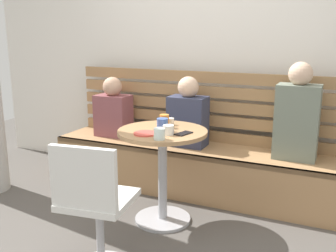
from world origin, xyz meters
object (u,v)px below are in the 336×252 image
person_adult (297,116)px  cup_mug_blue (162,125)px  cafe_table (162,158)px  white_chair (94,205)px  cup_ceramic_white (168,130)px  person_child_middle (188,116)px  cup_espresso_small (171,122)px  phone_on_table (184,133)px  cup_glass_short (159,134)px  booth_bench (192,169)px  person_child_left (113,110)px  plate_small (145,133)px  cup_tumbler_orange (164,121)px

person_adult → cup_mug_blue: 1.12m
cafe_table → cup_mug_blue: (0.01, -0.02, 0.27)m
white_chair → cup_ceramic_white: size_ratio=10.63×
person_child_middle → cup_espresso_small: (0.04, -0.47, 0.05)m
white_chair → phone_on_table: size_ratio=6.07×
person_child_middle → cup_ceramic_white: bearing=-78.7°
person_adult → cup_glass_short: size_ratio=9.92×
cup_mug_blue → white_chair: bearing=-95.2°
booth_bench → cup_ceramic_white: 0.93m
person_child_middle → person_adult: bearing=1.2°
cup_mug_blue → cup_espresso_small: size_ratio=1.70×
cup_ceramic_white → cup_glass_short: bearing=-90.5°
person_child_left → cup_mug_blue: size_ratio=6.24×
white_chair → cup_mug_blue: bearing=84.8°
cup_mug_blue → cup_espresso_small: bearing=97.1°
person_adult → person_child_middle: person_adult is taller
person_child_left → cup_glass_short: person_child_left is taller
person_child_left → booth_bench: bearing=-2.3°
cup_ceramic_white → cup_mug_blue: size_ratio=0.84×
booth_bench → white_chair: size_ratio=3.18×
person_adult → white_chair: bearing=-122.6°
plate_small → person_child_left: bearing=134.1°
cup_mug_blue → phone_on_table: 0.18m
person_adult → person_child_left: 1.76m
person_child_middle → plate_small: bearing=-90.3°
cup_ceramic_white → white_chair: bearing=-102.5°
booth_bench → cup_glass_short: 1.05m
booth_bench → person_adult: person_adult is taller
person_child_left → cup_tumbler_orange: person_child_left is taller
cup_ceramic_white → cup_espresso_small: (-0.11, 0.28, -0.01)m
cafe_table → person_child_middle: size_ratio=1.16×
cafe_table → cup_tumbler_orange: size_ratio=7.40×
person_adult → cup_espresso_small: size_ratio=14.17×
booth_bench → cup_tumbler_orange: size_ratio=27.00×
cup_mug_blue → cup_tumbler_orange: 0.12m
white_chair → cup_mug_blue: white_chair is taller
cafe_table → phone_on_table: phone_on_table is taller
person_adult → cup_glass_short: 1.22m
person_adult → cup_ceramic_white: person_adult is taller
booth_bench → person_child_left: person_child_left is taller
cup_mug_blue → phone_on_table: size_ratio=0.68×
plate_small → white_chair: bearing=-90.2°
person_child_middle → cup_tumbler_orange: bearing=-87.1°
cafe_table → plate_small: (-0.06, -0.16, 0.23)m
cafe_table → booth_bench: bearing=90.0°
phone_on_table → person_child_left: bearing=-17.9°
cup_ceramic_white → person_child_left: bearing=141.2°
person_adult → booth_bench: bearing=-177.8°
person_child_middle → phone_on_table: 0.73m
booth_bench → plate_small: bearing=-94.3°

